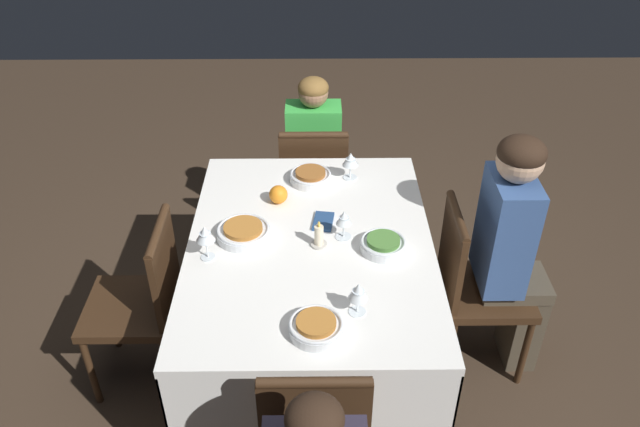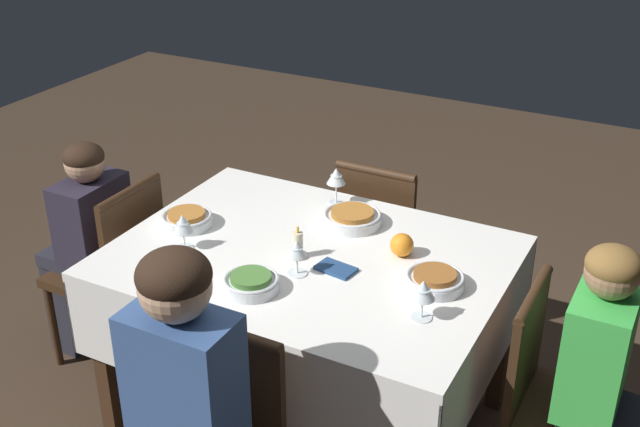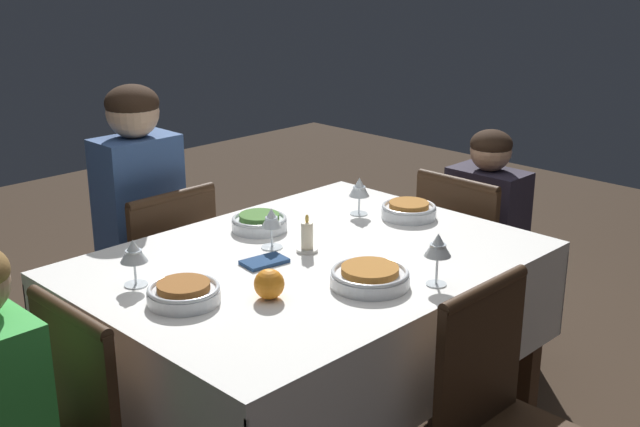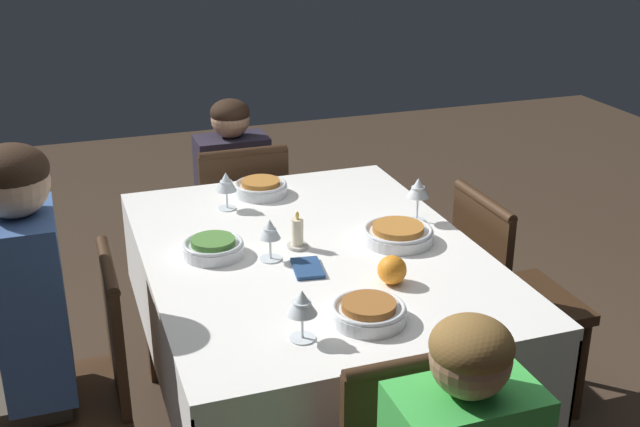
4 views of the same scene
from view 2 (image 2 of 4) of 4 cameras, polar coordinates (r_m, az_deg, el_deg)
name	(u,v)px [view 2 (image 2 of 4)]	position (r m, az deg, el deg)	size (l,w,h in m)	color
ground_plane	(310,421)	(3.29, -0.68, -14.52)	(8.00, 8.00, 0.00)	#3D2D21
dining_table	(309,278)	(2.89, -0.75, -4.61)	(1.37, 1.01, 0.76)	white
chair_east	(116,265)	(3.45, -14.30, -3.56)	(0.40, 0.39, 0.86)	#382314
chair_west	(556,399)	(2.75, 16.42, -12.53)	(0.40, 0.39, 0.86)	#382314
chair_south	(384,236)	(3.57, 4.55, -1.63)	(0.39, 0.40, 0.86)	#382314
person_child_dark	(85,241)	(3.51, -16.38, -1.88)	(0.33, 0.30, 1.00)	#282833
person_child_green	(611,388)	(2.68, 19.96, -11.57)	(0.33, 0.30, 1.06)	#282833
bowl_north	(251,282)	(2.63, -4.93, -4.91)	(0.19, 0.19, 0.06)	silver
wine_glass_north	(297,250)	(2.68, -1.66, -2.61)	(0.07, 0.07, 0.13)	white
bowl_east	(187,219)	(3.06, -9.45, -0.37)	(0.19, 0.19, 0.06)	silver
wine_glass_east	(183,224)	(2.87, -9.73, -0.77)	(0.07, 0.07, 0.14)	white
bowl_west	(435,280)	(2.66, 8.16, -4.70)	(0.20, 0.20, 0.06)	silver
wine_glass_west	(423,291)	(2.47, 7.34, -5.51)	(0.08, 0.08, 0.14)	white
bowl_south	(352,217)	(3.03, 2.31, -0.28)	(0.23, 0.23, 0.06)	silver
wine_glass_south	(336,177)	(3.15, 1.16, 2.60)	(0.08, 0.08, 0.15)	white
candle_centerpiece	(298,246)	(2.80, -1.60, -2.36)	(0.07, 0.07, 0.12)	beige
orange_fruit	(402,245)	(2.83, 5.84, -2.24)	(0.08, 0.08, 0.08)	orange
napkin_red_folded	(336,269)	(2.74, 1.14, -3.95)	(0.14, 0.10, 0.01)	navy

